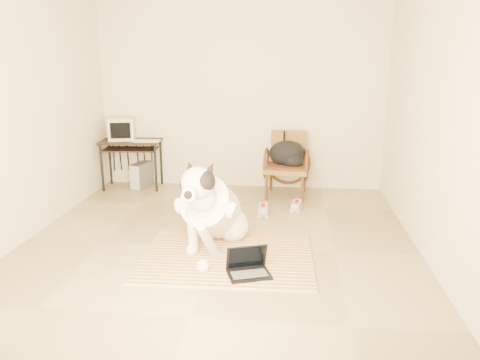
% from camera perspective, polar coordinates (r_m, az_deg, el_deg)
% --- Properties ---
extents(floor, '(4.50, 4.50, 0.00)m').
position_cam_1_polar(floor, '(4.78, -2.81, -8.07)').
color(floor, '#8E7C57').
rests_on(floor, ground).
extents(wall_back, '(4.50, 0.00, 4.50)m').
position_cam_1_polar(wall_back, '(6.64, 0.07, 10.60)').
color(wall_back, beige).
rests_on(wall_back, floor).
extents(wall_front, '(4.50, 0.00, 4.50)m').
position_cam_1_polar(wall_front, '(2.26, -12.06, 1.08)').
color(wall_front, beige).
rests_on(wall_front, floor).
extents(wall_left, '(0.00, 4.50, 4.50)m').
position_cam_1_polar(wall_left, '(5.13, -25.90, 7.71)').
color(wall_left, beige).
rests_on(wall_left, floor).
extents(wall_right, '(0.00, 4.50, 4.50)m').
position_cam_1_polar(wall_right, '(4.55, 22.88, 7.27)').
color(wall_right, beige).
rests_on(wall_right, floor).
extents(rug, '(1.65, 1.28, 0.02)m').
position_cam_1_polar(rug, '(4.51, -1.58, -9.37)').
color(rug, '#BA5F20').
rests_on(rug, floor).
extents(dog, '(0.66, 1.36, 0.98)m').
position_cam_1_polar(dog, '(4.65, -3.54, -3.65)').
color(dog, white).
rests_on(dog, rug).
extents(laptop, '(0.43, 0.37, 0.25)m').
position_cam_1_polar(laptop, '(4.15, 0.98, -10.58)').
color(laptop, black).
rests_on(laptop, rug).
extents(computer_desk, '(0.86, 0.52, 0.69)m').
position_cam_1_polar(computer_desk, '(6.81, -13.16, 3.91)').
color(computer_desk, black).
rests_on(computer_desk, floor).
extents(crt_monitor, '(0.42, 0.40, 0.31)m').
position_cam_1_polar(crt_monitor, '(6.87, -14.21, 6.08)').
color(crt_monitor, beige).
rests_on(crt_monitor, computer_desk).
extents(desk_keyboard, '(0.37, 0.15, 0.02)m').
position_cam_1_polar(desk_keyboard, '(6.65, -11.32, 4.70)').
color(desk_keyboard, beige).
rests_on(desk_keyboard, computer_desk).
extents(pc_tower, '(0.25, 0.41, 0.36)m').
position_cam_1_polar(pc_tower, '(6.90, -11.87, 0.59)').
color(pc_tower, '#474749').
rests_on(pc_tower, floor).
extents(rattan_chair, '(0.61, 0.59, 0.86)m').
position_cam_1_polar(rattan_chair, '(6.36, 5.73, 1.95)').
color(rattan_chair, olive).
rests_on(rattan_chair, floor).
extents(backpack, '(0.48, 0.42, 0.35)m').
position_cam_1_polar(backpack, '(6.34, 5.88, 3.07)').
color(backpack, black).
rests_on(backpack, rattan_chair).
extents(sneaker_left, '(0.13, 0.30, 0.10)m').
position_cam_1_polar(sneaker_left, '(5.69, 2.82, -3.68)').
color(sneaker_left, silver).
rests_on(sneaker_left, floor).
extents(sneaker_right, '(0.15, 0.28, 0.09)m').
position_cam_1_polar(sneaker_right, '(5.89, 6.89, -3.15)').
color(sneaker_right, silver).
rests_on(sneaker_right, floor).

